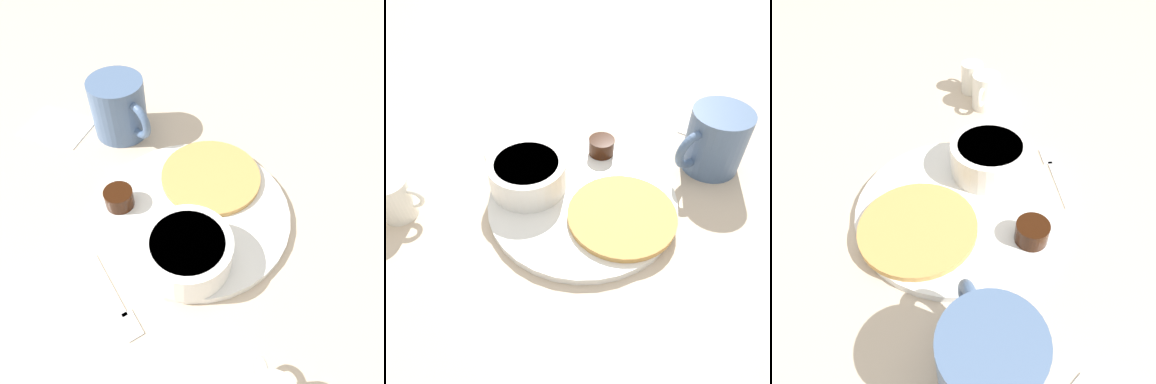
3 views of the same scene
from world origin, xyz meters
The scene contains 10 objects.
ground_plane centered at (0.00, 0.00, 0.00)m, with size 4.00×4.00×0.00m, color #C6B299.
plate centered at (0.00, 0.00, 0.01)m, with size 0.28×0.28×0.01m.
pancake_stack centered at (-0.01, -0.07, 0.02)m, with size 0.16×0.16×0.01m.
bowl centered at (-0.01, 0.09, 0.04)m, with size 0.12×0.12×0.05m.
syrup_cup centered at (0.11, 0.02, 0.03)m, with size 0.04×0.04×0.03m.
butter_ramekin centered at (0.00, 0.11, 0.03)m, with size 0.04×0.04×0.04m.
coffee_mug centered at (0.17, -0.15, 0.05)m, with size 0.12×0.10×0.10m.
creamer_pitcher_near centered at (-0.14, 0.23, 0.03)m, with size 0.05×0.07×0.07m.
fork centered at (0.05, 0.16, 0.00)m, with size 0.11×0.10×0.00m.
napkin centered at (0.29, -0.13, 0.00)m, with size 0.12×0.10×0.00m.
Camera 2 is at (-0.35, -0.17, 0.42)m, focal length 35.00 mm.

